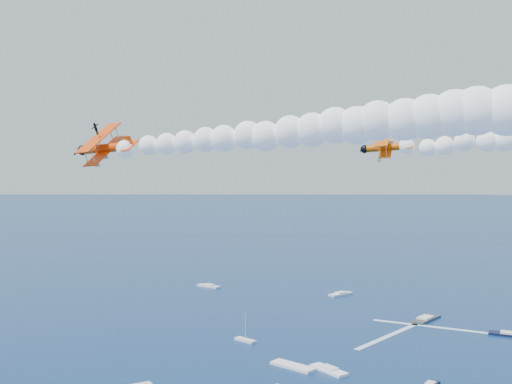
% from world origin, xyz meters
% --- Properties ---
extents(biplane_lead, '(8.99, 10.70, 7.83)m').
position_xyz_m(biplane_lead, '(17.17, 41.16, 57.75)').
color(biplane_lead, '#D55004').
extents(biplane_trail, '(9.36, 11.50, 9.47)m').
position_xyz_m(biplane_trail, '(-12.30, 15.04, 57.47)').
color(biplane_trail, '#ED3F05').
extents(smoke_trail_trail, '(50.12, 16.25, 9.07)m').
position_xyz_m(smoke_trail_trail, '(12.63, 18.00, 59.34)').
color(smoke_trail_trail, white).
extents(spectator_boats, '(223.48, 185.64, 0.70)m').
position_xyz_m(spectator_boats, '(-6.74, 112.95, 0.35)').
color(spectator_boats, '#303640').
rests_on(spectator_boats, ground).
extents(boat_wakes, '(110.48, 38.46, 0.04)m').
position_xyz_m(boat_wakes, '(23.47, 151.44, 0.03)').
color(boat_wakes, white).
rests_on(boat_wakes, ground).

